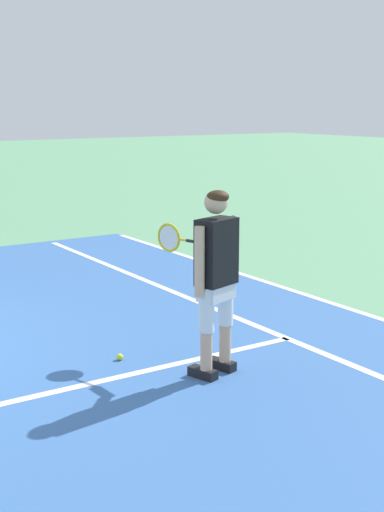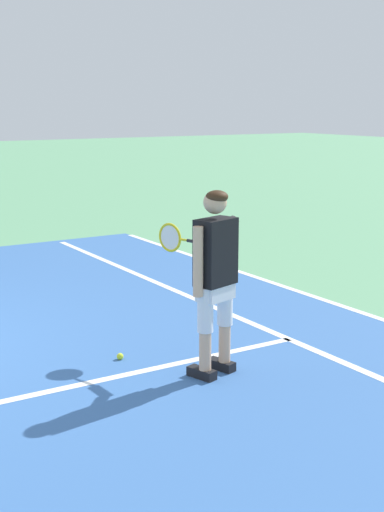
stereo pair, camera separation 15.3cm
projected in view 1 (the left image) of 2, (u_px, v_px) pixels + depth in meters
name	position (u px, v px, depth m)	size (l,w,h in m)	color
line_singles_right	(222.00, 312.00, 8.62)	(0.10, 10.40, 0.01)	white
line_doubles_right	(307.00, 295.00, 9.35)	(0.10, 10.40, 0.01)	white
tennis_player	(214.00, 270.00, 6.45)	(0.58, 1.22, 1.71)	black
tennis_ball_near_feet	(120.00, 357.00, 6.99)	(0.07, 0.07, 0.07)	#CCE02D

